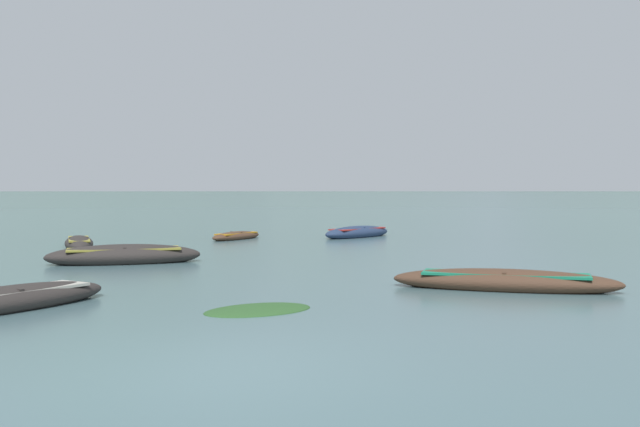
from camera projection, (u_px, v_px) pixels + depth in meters
ground_plane at (325, 191)px, 1507.23m from camera, size 6000.00×6000.00×0.00m
mountain_1 at (78, 70)px, 1777.81m from camera, size 1576.15×1576.15×597.84m
mountain_2 at (309, 132)px, 1755.18m from camera, size 1214.50×1214.50×284.42m
mountain_3 at (614, 134)px, 1700.66m from camera, size 829.12×829.12×267.27m
rowboat_0 at (9, 300)px, 12.15m from camera, size 2.88×3.87×0.50m
rowboat_2 at (79, 243)px, 25.00m from camera, size 2.22×4.01×0.52m
rowboat_3 at (236, 236)px, 29.41m from camera, size 2.19×3.16×0.40m
rowboat_4 at (358, 233)px, 30.75m from camera, size 3.52×3.91×0.60m
rowboat_5 at (124, 256)px, 19.82m from camera, size 4.39×2.57×0.65m
rowboat_6 at (505, 281)px, 14.57m from camera, size 4.69×2.30×0.52m
weed_patch_0 at (258, 310)px, 12.05m from camera, size 2.27×2.07×0.14m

